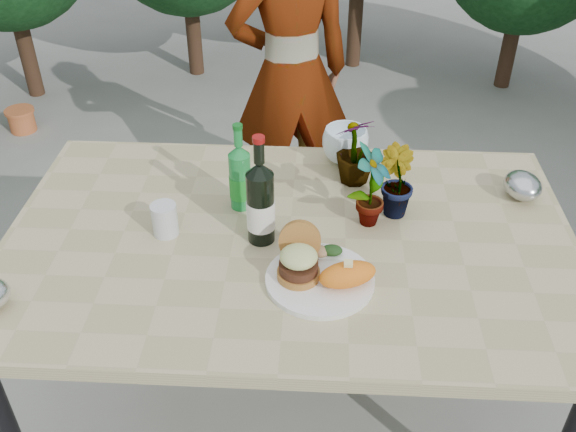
# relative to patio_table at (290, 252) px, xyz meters

# --- Properties ---
(ground) EXTENTS (80.00, 80.00, 0.00)m
(ground) POSITION_rel_patio_table_xyz_m (0.00, 0.00, -0.69)
(ground) COLOR slate
(ground) RESTS_ON ground
(patio_table) EXTENTS (1.60, 1.00, 0.75)m
(patio_table) POSITION_rel_patio_table_xyz_m (0.00, 0.00, 0.00)
(patio_table) COLOR tan
(patio_table) RESTS_ON ground
(dinner_plate) EXTENTS (0.28, 0.28, 0.01)m
(dinner_plate) POSITION_rel_patio_table_xyz_m (0.09, -0.18, 0.06)
(dinner_plate) COLOR white
(dinner_plate) RESTS_ON patio_table
(burger_stack) EXTENTS (0.11, 0.16, 0.11)m
(burger_stack) POSITION_rel_patio_table_xyz_m (0.03, -0.16, 0.12)
(burger_stack) COLOR #B7722D
(burger_stack) RESTS_ON dinner_plate
(sweet_potato) EXTENTS (0.17, 0.12, 0.06)m
(sweet_potato) POSITION_rel_patio_table_xyz_m (0.16, -0.20, 0.10)
(sweet_potato) COLOR orange
(sweet_potato) RESTS_ON dinner_plate
(grilled_veg) EXTENTS (0.08, 0.05, 0.03)m
(grilled_veg) POSITION_rel_patio_table_xyz_m (0.10, -0.09, 0.09)
(grilled_veg) COLOR olive
(grilled_veg) RESTS_ON dinner_plate
(wine_bottle) EXTENTS (0.08, 0.08, 0.32)m
(wine_bottle) POSITION_rel_patio_table_xyz_m (-0.08, -0.01, 0.18)
(wine_bottle) COLOR black
(wine_bottle) RESTS_ON patio_table
(sparkling_water) EXTENTS (0.07, 0.07, 0.27)m
(sparkling_water) POSITION_rel_patio_table_xyz_m (-0.15, 0.14, 0.16)
(sparkling_water) COLOR #178033
(sparkling_water) RESTS_ON patio_table
(plastic_cup) EXTENTS (0.07, 0.07, 0.09)m
(plastic_cup) POSITION_rel_patio_table_xyz_m (-0.35, -0.00, 0.10)
(plastic_cup) COLOR silver
(plastic_cup) RESTS_ON patio_table
(seedling_left) EXTENTS (0.14, 0.16, 0.26)m
(seedling_left) POSITION_rel_patio_table_xyz_m (0.22, 0.07, 0.19)
(seedling_left) COLOR #246021
(seedling_left) RESTS_ON patio_table
(seedling_mid) EXTENTS (0.14, 0.15, 0.21)m
(seedling_mid) POSITION_rel_patio_table_xyz_m (0.29, 0.14, 0.16)
(seedling_mid) COLOR #2D5B1F
(seedling_mid) RESTS_ON patio_table
(seedling_right) EXTENTS (0.17, 0.17, 0.22)m
(seedling_right) POSITION_rel_patio_table_xyz_m (0.19, 0.30, 0.17)
(seedling_right) COLOR #2A5F20
(seedling_right) RESTS_ON patio_table
(blue_bowl) EXTENTS (0.15, 0.15, 0.12)m
(blue_bowl) POSITION_rel_patio_table_xyz_m (0.16, 0.42, 0.12)
(blue_bowl) COLOR white
(blue_bowl) RESTS_ON patio_table
(foil_packet_right) EXTENTS (0.13, 0.15, 0.08)m
(foil_packet_right) POSITION_rel_patio_table_xyz_m (0.69, 0.24, 0.10)
(foil_packet_right) COLOR #B1B3B8
(foil_packet_right) RESTS_ON patio_table
(person) EXTENTS (0.62, 0.50, 1.47)m
(person) POSITION_rel_patio_table_xyz_m (-0.06, 1.14, 0.04)
(person) COLOR #9F704F
(person) RESTS_ON ground
(terracotta_pot) EXTENTS (0.17, 0.17, 0.14)m
(terracotta_pot) POSITION_rel_patio_table_xyz_m (-1.69, 1.90, -0.62)
(terracotta_pot) COLOR #C05E31
(terracotta_pot) RESTS_ON ground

